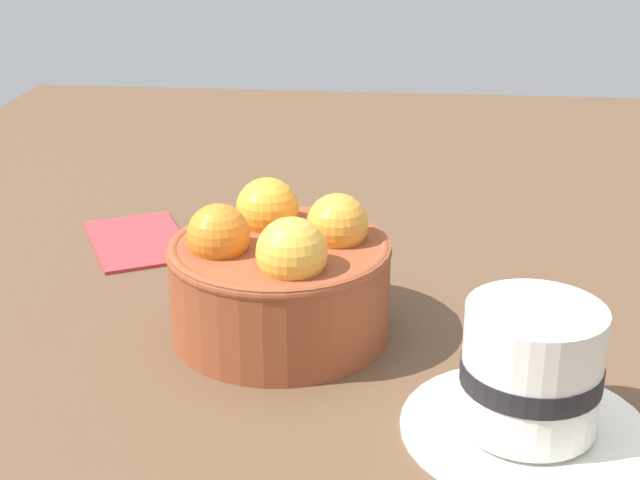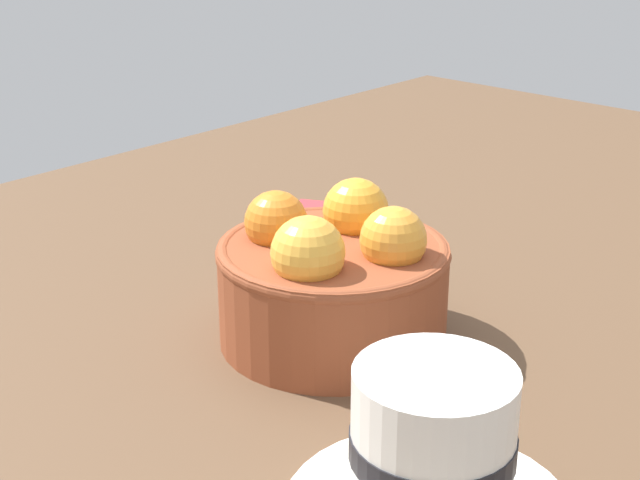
# 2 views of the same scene
# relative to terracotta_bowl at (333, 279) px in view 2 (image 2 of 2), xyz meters

# --- Properties ---
(ground_plane) EXTENTS (1.51, 0.95, 0.04)m
(ground_plane) POSITION_rel_terracotta_bowl_xyz_m (0.00, 0.00, -0.07)
(ground_plane) COLOR brown
(terracotta_bowl) EXTENTS (0.16, 0.16, 0.10)m
(terracotta_bowl) POSITION_rel_terracotta_bowl_xyz_m (0.00, 0.00, 0.00)
(terracotta_bowl) COLOR brown
(terracotta_bowl) RESTS_ON ground_plane
(coffee_cup) EXTENTS (0.15, 0.15, 0.08)m
(coffee_cup) POSITION_rel_terracotta_bowl_xyz_m (-0.11, -0.16, -0.01)
(coffee_cup) COLOR white
(coffee_cup) RESTS_ON ground_plane
(folded_napkin) EXTENTS (0.14, 0.13, 0.01)m
(folded_napkin) POSITION_rel_terracotta_bowl_xyz_m (0.16, 0.15, -0.04)
(folded_napkin) COLOR #B23338
(folded_napkin) RESTS_ON ground_plane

